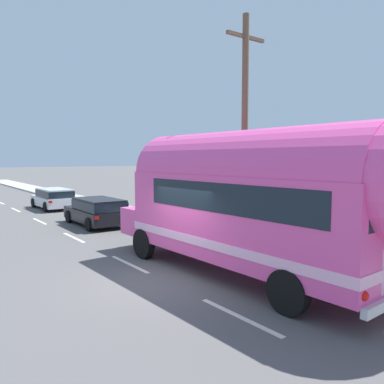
{
  "coord_description": "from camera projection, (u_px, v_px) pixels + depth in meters",
  "views": [
    {
      "loc": [
        -5.45,
        -8.69,
        3.34
      ],
      "look_at": [
        2.15,
        1.51,
        2.22
      ],
      "focal_mm": 35.52,
      "sensor_mm": 36.0,
      "label": 1
    }
  ],
  "objects": [
    {
      "name": "car_lead",
      "position": [
        97.0,
        210.0,
        18.93
      ],
      "size": [
        2.01,
        4.34,
        1.37
      ],
      "color": "black",
      "rests_on": "ground"
    },
    {
      "name": "car_second",
      "position": [
        54.0,
        197.0,
        25.16
      ],
      "size": [
        1.93,
        4.27,
        1.37
      ],
      "color": "silver",
      "rests_on": "ground"
    },
    {
      "name": "lane_markings",
      "position": [
        86.0,
        215.0,
        22.46
      ],
      "size": [
        4.09,
        80.0,
        0.01
      ],
      "color": "silver",
      "rests_on": "ground"
    },
    {
      "name": "sidewalk_slab",
      "position": [
        146.0,
        216.0,
        21.56
      ],
      "size": [
        2.49,
        90.0,
        0.15
      ],
      "primitive_type": "cube",
      "color": "#ADA89E",
      "rests_on": "ground"
    },
    {
      "name": "painted_bus",
      "position": [
        256.0,
        197.0,
        10.23
      ],
      "size": [
        2.8,
        10.47,
        4.12
      ],
      "color": "#EA4C9E",
      "rests_on": "ground"
    },
    {
      "name": "utility_pole",
      "position": [
        245.0,
        129.0,
        13.89
      ],
      "size": [
        1.8,
        0.24,
        8.5
      ],
      "color": "brown",
      "rests_on": "ground"
    },
    {
      "name": "ground_plane",
      "position": [
        162.0,
        280.0,
        10.47
      ],
      "size": [
        300.0,
        300.0,
        0.0
      ],
      "primitive_type": "plane",
      "color": "#565454"
    }
  ]
}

